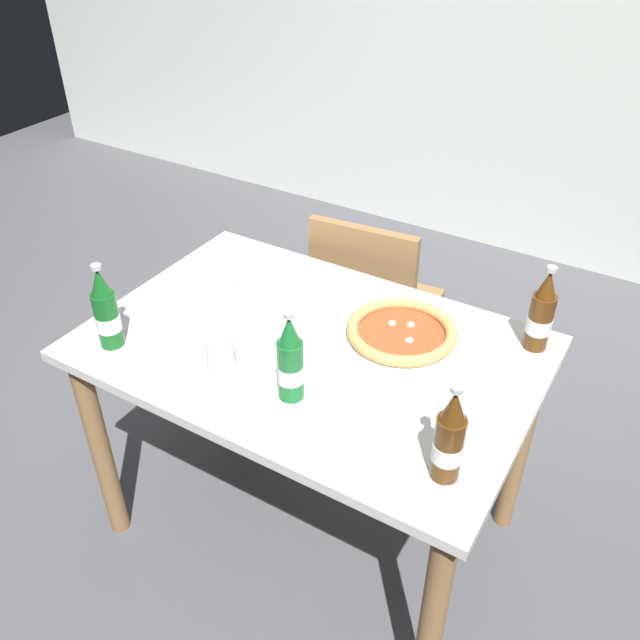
{
  "coord_description": "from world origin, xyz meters",
  "views": [
    {
      "loc": [
        0.76,
        -1.22,
        1.85
      ],
      "look_at": [
        0.0,
        0.05,
        0.8
      ],
      "focal_mm": 37.55,
      "sensor_mm": 36.0,
      "label": 1
    }
  ],
  "objects_px": {
    "chair_behind_table": "(371,305)",
    "beer_bottle_extra": "(290,362)",
    "beer_bottle_left": "(541,314)",
    "paper_cup": "(220,354)",
    "beer_bottle_right": "(449,440)",
    "beer_bottle_center": "(106,312)",
    "pizza_margherita_near": "(401,333)",
    "dining_table_main": "(311,377)",
    "napkin_with_cutlery": "(240,270)"
  },
  "relations": [
    {
      "from": "pizza_margherita_near",
      "to": "paper_cup",
      "type": "xyz_separation_m",
      "value": [
        -0.34,
        -0.35,
        0.03
      ]
    },
    {
      "from": "chair_behind_table",
      "to": "napkin_with_cutlery",
      "type": "xyz_separation_m",
      "value": [
        -0.27,
        -0.4,
        0.27
      ]
    },
    {
      "from": "chair_behind_table",
      "to": "beer_bottle_extra",
      "type": "bearing_deg",
      "value": 97.55
    },
    {
      "from": "beer_bottle_center",
      "to": "pizza_margherita_near",
      "type": "bearing_deg",
      "value": 32.62
    },
    {
      "from": "dining_table_main",
      "to": "beer_bottle_right",
      "type": "distance_m",
      "value": 0.58
    },
    {
      "from": "chair_behind_table",
      "to": "beer_bottle_right",
      "type": "bearing_deg",
      "value": 119.89
    },
    {
      "from": "pizza_margherita_near",
      "to": "paper_cup",
      "type": "relative_size",
      "value": 3.44
    },
    {
      "from": "dining_table_main",
      "to": "beer_bottle_extra",
      "type": "xyz_separation_m",
      "value": [
        0.07,
        -0.2,
        0.22
      ]
    },
    {
      "from": "dining_table_main",
      "to": "pizza_margherita_near",
      "type": "xyz_separation_m",
      "value": [
        0.2,
        0.15,
        0.13
      ]
    },
    {
      "from": "beer_bottle_left",
      "to": "beer_bottle_extra",
      "type": "height_order",
      "value": "same"
    },
    {
      "from": "napkin_with_cutlery",
      "to": "dining_table_main",
      "type": "bearing_deg",
      "value": -28.41
    },
    {
      "from": "napkin_with_cutlery",
      "to": "paper_cup",
      "type": "height_order",
      "value": "paper_cup"
    },
    {
      "from": "beer_bottle_left",
      "to": "chair_behind_table",
      "type": "bearing_deg",
      "value": 154.37
    },
    {
      "from": "dining_table_main",
      "to": "chair_behind_table",
      "type": "xyz_separation_m",
      "value": [
        -0.12,
        0.61,
        -0.15
      ]
    },
    {
      "from": "chair_behind_table",
      "to": "beer_bottle_extra",
      "type": "height_order",
      "value": "beer_bottle_extra"
    },
    {
      "from": "dining_table_main",
      "to": "beer_bottle_center",
      "type": "relative_size",
      "value": 4.86
    },
    {
      "from": "beer_bottle_left",
      "to": "beer_bottle_extra",
      "type": "bearing_deg",
      "value": -131.94
    },
    {
      "from": "dining_table_main",
      "to": "pizza_margherita_near",
      "type": "height_order",
      "value": "pizza_margherita_near"
    },
    {
      "from": "beer_bottle_right",
      "to": "napkin_with_cutlery",
      "type": "relative_size",
      "value": 1.22
    },
    {
      "from": "beer_bottle_extra",
      "to": "napkin_with_cutlery",
      "type": "distance_m",
      "value": 0.63
    },
    {
      "from": "beer_bottle_extra",
      "to": "beer_bottle_left",
      "type": "bearing_deg",
      "value": 48.06
    },
    {
      "from": "paper_cup",
      "to": "beer_bottle_extra",
      "type": "bearing_deg",
      "value": 1.97
    },
    {
      "from": "beer_bottle_extra",
      "to": "napkin_with_cutlery",
      "type": "xyz_separation_m",
      "value": [
        -0.46,
        0.41,
        -0.1
      ]
    },
    {
      "from": "napkin_with_cutlery",
      "to": "paper_cup",
      "type": "bearing_deg",
      "value": -58.9
    },
    {
      "from": "beer_bottle_center",
      "to": "beer_bottle_extra",
      "type": "bearing_deg",
      "value": 8.08
    },
    {
      "from": "chair_behind_table",
      "to": "paper_cup",
      "type": "relative_size",
      "value": 8.95
    },
    {
      "from": "beer_bottle_extra",
      "to": "pizza_margherita_near",
      "type": "bearing_deg",
      "value": 69.28
    },
    {
      "from": "dining_table_main",
      "to": "paper_cup",
      "type": "height_order",
      "value": "paper_cup"
    },
    {
      "from": "pizza_margherita_near",
      "to": "beer_bottle_right",
      "type": "xyz_separation_m",
      "value": [
        0.29,
        -0.39,
        0.08
      ]
    },
    {
      "from": "dining_table_main",
      "to": "pizza_margherita_near",
      "type": "bearing_deg",
      "value": 36.53
    },
    {
      "from": "beer_bottle_left",
      "to": "paper_cup",
      "type": "distance_m",
      "value": 0.84
    },
    {
      "from": "pizza_margherita_near",
      "to": "beer_bottle_extra",
      "type": "bearing_deg",
      "value": -110.72
    },
    {
      "from": "beer_bottle_right",
      "to": "beer_bottle_extra",
      "type": "height_order",
      "value": "same"
    },
    {
      "from": "beer_bottle_right",
      "to": "paper_cup",
      "type": "xyz_separation_m",
      "value": [
        -0.63,
        0.04,
        -0.06
      ]
    },
    {
      "from": "beer_bottle_center",
      "to": "chair_behind_table",
      "type": "bearing_deg",
      "value": 68.97
    },
    {
      "from": "pizza_margherita_near",
      "to": "beer_bottle_left",
      "type": "height_order",
      "value": "beer_bottle_left"
    },
    {
      "from": "chair_behind_table",
      "to": "beer_bottle_extra",
      "type": "relative_size",
      "value": 3.44
    },
    {
      "from": "napkin_with_cutlery",
      "to": "beer_bottle_extra",
      "type": "bearing_deg",
      "value": -41.72
    },
    {
      "from": "beer_bottle_center",
      "to": "napkin_with_cutlery",
      "type": "relative_size",
      "value": 1.22
    },
    {
      "from": "napkin_with_cutlery",
      "to": "paper_cup",
      "type": "relative_size",
      "value": 2.12
    },
    {
      "from": "dining_table_main",
      "to": "beer_bottle_extra",
      "type": "height_order",
      "value": "beer_bottle_extra"
    },
    {
      "from": "pizza_margherita_near",
      "to": "beer_bottle_left",
      "type": "distance_m",
      "value": 0.37
    },
    {
      "from": "beer_bottle_right",
      "to": "napkin_with_cutlery",
      "type": "bearing_deg",
      "value": 152.64
    },
    {
      "from": "beer_bottle_left",
      "to": "beer_bottle_extra",
      "type": "xyz_separation_m",
      "value": [
        -0.45,
        -0.5,
        0.0
      ]
    },
    {
      "from": "chair_behind_table",
      "to": "beer_bottle_right",
      "type": "distance_m",
      "value": 1.11
    },
    {
      "from": "dining_table_main",
      "to": "beer_bottle_left",
      "type": "relative_size",
      "value": 4.86
    },
    {
      "from": "chair_behind_table",
      "to": "beer_bottle_center",
      "type": "distance_m",
      "value": 1.02
    },
    {
      "from": "pizza_margherita_near",
      "to": "paper_cup",
      "type": "bearing_deg",
      "value": -133.91
    },
    {
      "from": "pizza_margherita_near",
      "to": "napkin_with_cutlery",
      "type": "height_order",
      "value": "pizza_margherita_near"
    },
    {
      "from": "paper_cup",
      "to": "pizza_margherita_near",
      "type": "bearing_deg",
      "value": 46.09
    }
  ]
}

